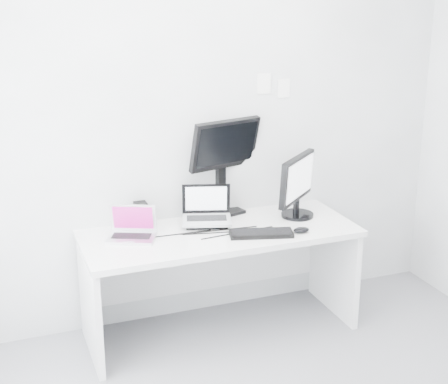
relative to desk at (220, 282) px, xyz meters
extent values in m
plane|color=silver|center=(0.00, 0.35, 0.99)|extent=(3.60, 0.00, 3.60)
cube|color=silver|center=(0.00, 0.00, 0.00)|extent=(1.80, 0.70, 0.73)
cube|color=#B8B7BD|center=(-0.58, 0.05, 0.48)|extent=(0.36, 0.32, 0.22)
cube|color=black|center=(-0.46, 0.28, 0.45)|extent=(0.09, 0.09, 0.16)
cube|color=#B7BBBF|center=(-0.05, 0.13, 0.50)|extent=(0.38, 0.34, 0.27)
cube|color=black|center=(0.14, 0.31, 0.71)|extent=(0.54, 0.31, 0.70)
cube|color=black|center=(0.60, 0.07, 0.59)|extent=(0.51, 0.49, 0.45)
cube|color=black|center=(0.22, -0.17, 0.38)|extent=(0.43, 0.25, 0.03)
ellipsoid|color=black|center=(0.48, -0.22, 0.38)|extent=(0.11, 0.07, 0.04)
cube|color=white|center=(0.45, 0.34, 1.26)|extent=(0.10, 0.00, 0.14)
cube|color=white|center=(0.60, 0.34, 1.22)|extent=(0.09, 0.00, 0.13)
camera|label=1|loc=(-1.40, -3.77, 1.91)|focal=52.82mm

